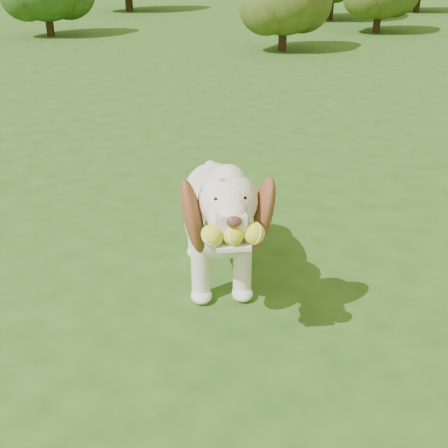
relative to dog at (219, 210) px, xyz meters
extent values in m
plane|color=#224D16|center=(-0.38, 0.33, -0.44)|extent=(80.00, 80.00, 0.00)
ellipsoid|color=silver|center=(0.01, 0.11, -0.04)|extent=(0.43, 0.73, 0.37)
ellipsoid|color=silver|center=(-0.02, -0.15, 0.00)|extent=(0.39, 0.39, 0.36)
ellipsoid|color=silver|center=(0.04, 0.35, -0.05)|extent=(0.36, 0.36, 0.32)
cylinder|color=silver|center=(-0.03, -0.28, 0.10)|extent=(0.22, 0.30, 0.28)
sphere|color=silver|center=(-0.05, -0.42, 0.23)|extent=(0.28, 0.28, 0.25)
sphere|color=silver|center=(-0.04, -0.40, 0.30)|extent=(0.18, 0.18, 0.16)
cube|color=silver|center=(-0.06, -0.56, 0.23)|extent=(0.12, 0.16, 0.07)
ellipsoid|color=#592D28|center=(-0.07, -0.64, 0.24)|extent=(0.06, 0.04, 0.05)
cube|color=silver|center=(-0.06, -0.57, 0.13)|extent=(0.15, 0.17, 0.02)
ellipsoid|color=brown|center=(-0.19, -0.39, 0.16)|extent=(0.16, 0.24, 0.39)
ellipsoid|color=brown|center=(0.10, -0.42, 0.16)|extent=(0.16, 0.25, 0.39)
cylinder|color=silver|center=(0.05, 0.50, -0.01)|extent=(0.08, 0.18, 0.14)
cylinder|color=silver|center=(-0.12, -0.12, -0.28)|extent=(0.10, 0.10, 0.31)
cylinder|color=silver|center=(0.09, -0.14, -0.28)|extent=(0.10, 0.10, 0.31)
cylinder|color=silver|center=(-0.07, 0.34, -0.28)|extent=(0.10, 0.10, 0.31)
cylinder|color=silver|center=(0.14, 0.32, -0.28)|extent=(0.10, 0.10, 0.31)
sphere|color=#F0EE3A|center=(-0.15, -0.61, 0.18)|extent=(0.09, 0.09, 0.09)
sphere|color=#F0EE3A|center=(-0.07, -0.62, 0.18)|extent=(0.09, 0.09, 0.09)
sphere|color=#F0EE3A|center=(0.01, -0.63, 0.18)|extent=(0.09, 0.09, 0.09)
cylinder|color=#382314|center=(8.28, 12.87, -0.15)|extent=(0.18, 0.18, 0.56)
cylinder|color=#382314|center=(5.23, 9.05, -0.19)|extent=(0.15, 0.15, 0.49)
cylinder|color=#382314|center=(-1.49, 9.95, -0.18)|extent=(0.16, 0.16, 0.50)
cylinder|color=#382314|center=(2.59, 7.22, -0.20)|extent=(0.14, 0.14, 0.46)
cylinder|color=#382314|center=(5.13, 11.52, -0.09)|extent=(0.22, 0.22, 0.70)
camera|label=1|loc=(-0.50, -2.50, 1.17)|focal=45.00mm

